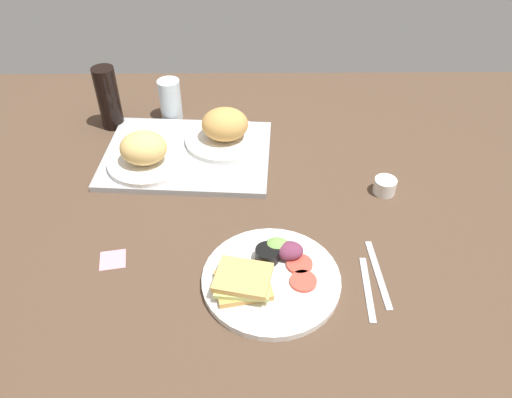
# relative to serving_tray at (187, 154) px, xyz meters

# --- Properties ---
(ground_plane) EXTENTS (1.90, 1.50, 0.03)m
(ground_plane) POSITION_rel_serving_tray_xyz_m (0.17, -0.26, -0.02)
(ground_plane) COLOR #4C3828
(serving_tray) EXTENTS (0.47, 0.36, 0.02)m
(serving_tray) POSITION_rel_serving_tray_xyz_m (0.00, 0.00, 0.00)
(serving_tray) COLOR #9EA0A3
(serving_tray) RESTS_ON ground_plane
(bread_plate_near) EXTENTS (0.21, 0.21, 0.10)m
(bread_plate_near) POSITION_rel_serving_tray_xyz_m (-0.10, -0.06, 0.05)
(bread_plate_near) COLOR white
(bread_plate_near) RESTS_ON serving_tray
(bread_plate_far) EXTENTS (0.22, 0.22, 0.10)m
(bread_plate_far) POSITION_rel_serving_tray_xyz_m (0.10, 0.05, 0.05)
(bread_plate_far) COLOR white
(bread_plate_far) RESTS_ON serving_tray
(plate_with_salad) EXTENTS (0.29, 0.29, 0.05)m
(plate_with_salad) POSITION_rel_serving_tray_xyz_m (0.21, -0.44, 0.01)
(plate_with_salad) COLOR white
(plate_with_salad) RESTS_ON ground_plane
(drinking_glass) EXTENTS (0.07, 0.07, 0.12)m
(drinking_glass) POSITION_rel_serving_tray_xyz_m (-0.07, 0.21, 0.05)
(drinking_glass) COLOR silver
(drinking_glass) RESTS_ON ground_plane
(soda_bottle) EXTENTS (0.06, 0.06, 0.19)m
(soda_bottle) POSITION_rel_serving_tray_xyz_m (-0.24, 0.16, 0.09)
(soda_bottle) COLOR black
(soda_bottle) RESTS_ON ground_plane
(espresso_cup) EXTENTS (0.06, 0.06, 0.04)m
(espresso_cup) POSITION_rel_serving_tray_xyz_m (0.51, -0.16, 0.01)
(espresso_cup) COLOR silver
(espresso_cup) RESTS_ON ground_plane
(fork) EXTENTS (0.02, 0.17, 0.01)m
(fork) POSITION_rel_serving_tray_xyz_m (0.42, -0.47, -0.01)
(fork) COLOR #B7B7BC
(fork) RESTS_ON ground_plane
(knife) EXTENTS (0.02, 0.19, 0.01)m
(knife) POSITION_rel_serving_tray_xyz_m (0.45, -0.43, -0.01)
(knife) COLOR #B7B7BC
(knife) RESTS_ON ground_plane
(sticky_note) EXTENTS (0.06, 0.06, 0.00)m
(sticky_note) POSITION_rel_serving_tray_xyz_m (-0.13, -0.38, -0.01)
(sticky_note) COLOR pink
(sticky_note) RESTS_ON ground_plane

